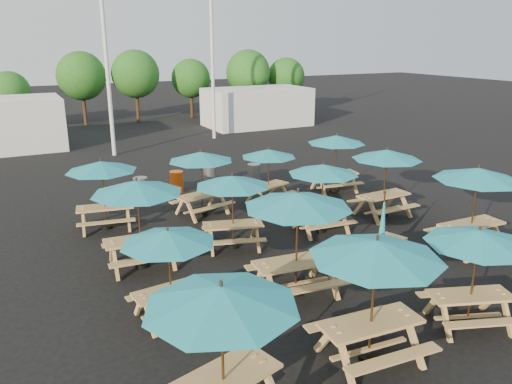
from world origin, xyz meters
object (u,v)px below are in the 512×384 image
picnic_unit_10 (323,173)px  waste_bin_3 (254,174)px  picnic_unit_8 (478,242)px  waste_bin_1 (177,182)px  picnic_unit_1 (168,241)px  picnic_unit_2 (137,191)px  picnic_unit_0 (221,304)px  picnic_unit_5 (298,205)px  picnic_unit_15 (336,142)px  picnic_unit_4 (376,255)px  waste_bin_2 (210,176)px  picnic_unit_11 (269,156)px  picnic_unit_14 (387,158)px  picnic_unit_13 (478,178)px  picnic_unit_3 (101,169)px  picnic_unit_7 (201,159)px  waste_bin_0 (141,189)px  picnic_unit_9 (382,237)px  picnic_unit_6 (232,185)px

picnic_unit_10 → waste_bin_3: (0.55, 5.81, -1.50)m
picnic_unit_8 → waste_bin_1: 12.40m
picnic_unit_1 → picnic_unit_2: picnic_unit_2 is taller
picnic_unit_0 → picnic_unit_5: picnic_unit_5 is taller
picnic_unit_15 → picnic_unit_0: bearing=-126.2°
picnic_unit_4 → waste_bin_2: picnic_unit_4 is taller
picnic_unit_5 → picnic_unit_11: picnic_unit_5 is taller
waste_bin_1 → picnic_unit_14: bearing=-47.4°
picnic_unit_0 → picnic_unit_13: 9.53m
picnic_unit_14 → picnic_unit_15: size_ratio=0.97×
picnic_unit_3 → picnic_unit_7: 3.24m
waste_bin_0 → waste_bin_2: size_ratio=1.00×
picnic_unit_7 → picnic_unit_8: size_ratio=0.97×
picnic_unit_1 → picnic_unit_13: bearing=-8.3°
picnic_unit_10 → picnic_unit_13: (3.00, -3.15, 0.23)m
picnic_unit_9 → picnic_unit_10: picnic_unit_10 is taller
picnic_unit_0 → picnic_unit_1: size_ratio=1.32×
waste_bin_3 → picnic_unit_11: bearing=-104.8°
picnic_unit_2 → waste_bin_0: picnic_unit_2 is taller
picnic_unit_9 → picnic_unit_6: bearing=113.7°
picnic_unit_8 → waste_bin_2: bearing=114.4°
picnic_unit_10 → picnic_unit_15: picnic_unit_15 is taller
waste_bin_2 → waste_bin_1: bearing=-174.1°
picnic_unit_14 → picnic_unit_4: bearing=-135.0°
picnic_unit_2 → picnic_unit_13: 9.27m
picnic_unit_9 → picnic_unit_1: bearing=159.0°
picnic_unit_4 → picnic_unit_14: picnic_unit_4 is taller
picnic_unit_14 → waste_bin_0: (-6.92, 5.62, -1.63)m
picnic_unit_4 → picnic_unit_8: (2.66, -0.00, -0.25)m
picnic_unit_5 → picnic_unit_14: picnic_unit_5 is taller
picnic_unit_10 → picnic_unit_1: bearing=-149.9°
picnic_unit_3 → waste_bin_0: (1.78, 2.50, -1.53)m
picnic_unit_8 → picnic_unit_10: 5.95m
picnic_unit_7 → waste_bin_0: (-1.46, 2.64, -1.53)m
picnic_unit_3 → picnic_unit_8: size_ratio=0.92×
picnic_unit_9 → picnic_unit_11: picnic_unit_9 is taller
picnic_unit_5 → picnic_unit_6: picnic_unit_5 is taller
picnic_unit_14 → picnic_unit_15: picnic_unit_14 is taller
picnic_unit_10 → picnic_unit_15: (2.94, 3.40, 0.07)m
picnic_unit_1 → picnic_unit_13: size_ratio=0.89×
picnic_unit_0 → picnic_unit_2: picnic_unit_0 is taller
picnic_unit_6 → waste_bin_3: 6.86m
picnic_unit_2 → waste_bin_0: 6.22m
waste_bin_2 → waste_bin_3: (1.78, -0.47, 0.00)m
picnic_unit_9 → picnic_unit_3: bearing=113.5°
waste_bin_1 → waste_bin_2: size_ratio=1.00×
picnic_unit_15 → waste_bin_3: bearing=141.6°
picnic_unit_1 → picnic_unit_2: (0.09, 2.84, 0.30)m
picnic_unit_1 → picnic_unit_5: (2.97, -0.30, 0.43)m
picnic_unit_4 → picnic_unit_7: 9.16m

